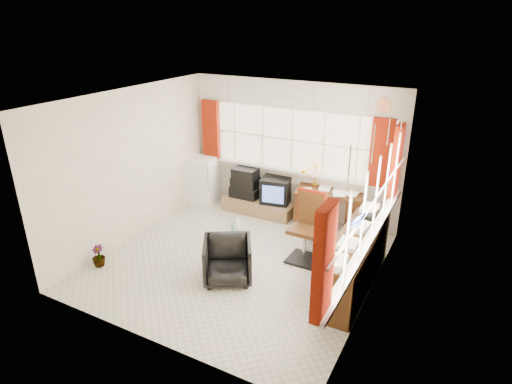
% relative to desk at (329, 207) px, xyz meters
% --- Properties ---
extents(ground, '(4.00, 4.00, 0.00)m').
position_rel_desk_xyz_m(ground, '(-0.82, -1.80, -0.38)').
color(ground, beige).
rests_on(ground, ground).
extents(room_walls, '(4.00, 4.00, 4.00)m').
position_rel_desk_xyz_m(room_walls, '(-0.82, -1.80, 1.12)').
color(room_walls, beige).
rests_on(room_walls, ground).
extents(window_back, '(3.70, 0.12, 3.60)m').
position_rel_desk_xyz_m(window_back, '(-0.82, 0.14, 0.57)').
color(window_back, beige).
rests_on(window_back, room_walls).
extents(window_right, '(0.12, 3.70, 3.60)m').
position_rel_desk_xyz_m(window_right, '(1.12, -1.80, 0.57)').
color(window_right, beige).
rests_on(window_right, room_walls).
extents(curtains, '(3.83, 3.83, 1.15)m').
position_rel_desk_xyz_m(curtains, '(0.10, -0.87, 1.08)').
color(curtains, '#992208').
rests_on(curtains, room_walls).
extents(overhead_cabinets, '(3.98, 3.98, 0.48)m').
position_rel_desk_xyz_m(overhead_cabinets, '(0.16, -0.82, 1.87)').
color(overhead_cabinets, silver).
rests_on(overhead_cabinets, room_walls).
extents(desk, '(1.25, 0.77, 0.71)m').
position_rel_desk_xyz_m(desk, '(0.00, 0.00, 0.00)').
color(desk, '#4B2511').
rests_on(desk, ground).
extents(desk_lamp, '(0.17, 0.16, 0.41)m').
position_rel_desk_xyz_m(desk_lamp, '(-0.35, 0.16, 0.58)').
color(desk_lamp, '#E1A109').
rests_on(desk_lamp, desk).
extents(task_chair, '(0.47, 0.49, 1.10)m').
position_rel_desk_xyz_m(task_chair, '(0.06, -1.19, 0.21)').
color(task_chair, black).
rests_on(task_chair, ground).
extents(office_chair, '(0.92, 0.93, 0.62)m').
position_rel_desk_xyz_m(office_chair, '(-0.71, -2.30, -0.07)').
color(office_chair, black).
rests_on(office_chair, ground).
extents(radiator, '(0.46, 0.29, 0.64)m').
position_rel_desk_xyz_m(radiator, '(0.13, -0.98, -0.12)').
color(radiator, white).
rests_on(radiator, ground).
extents(credenza, '(0.50, 2.00, 0.85)m').
position_rel_desk_xyz_m(credenza, '(0.91, -1.60, 0.02)').
color(credenza, '#4B2511').
rests_on(credenza, ground).
extents(file_tray, '(0.35, 0.40, 0.11)m').
position_rel_desk_xyz_m(file_tray, '(0.98, -0.96, 0.43)').
color(file_tray, black).
rests_on(file_tray, credenza).
extents(tv_bench, '(1.40, 0.50, 0.25)m').
position_rel_desk_xyz_m(tv_bench, '(-1.37, -0.08, -0.25)').
color(tv_bench, '#8F6847').
rests_on(tv_bench, ground).
extents(crt_tv, '(0.61, 0.58, 0.48)m').
position_rel_desk_xyz_m(crt_tv, '(-1.05, 0.02, 0.11)').
color(crt_tv, black).
rests_on(crt_tv, tv_bench).
extents(hifi_stack, '(0.56, 0.35, 0.58)m').
position_rel_desk_xyz_m(hifi_stack, '(-1.68, -0.04, 0.14)').
color(hifi_stack, black).
rests_on(hifi_stack, tv_bench).
extents(mini_fridge, '(0.62, 0.62, 0.93)m').
position_rel_desk_xyz_m(mini_fridge, '(-2.62, -0.12, 0.09)').
color(mini_fridge, white).
rests_on(mini_fridge, ground).
extents(spray_bottle_a, '(0.15, 0.15, 0.28)m').
position_rel_desk_xyz_m(spray_bottle_a, '(-1.36, -0.91, -0.24)').
color(spray_bottle_a, white).
rests_on(spray_bottle_a, ground).
extents(spray_bottle_b, '(0.12, 0.12, 0.19)m').
position_rel_desk_xyz_m(spray_bottle_b, '(-1.40, -0.95, -0.28)').
color(spray_bottle_b, '#7EBCB9').
rests_on(spray_bottle_b, ground).
extents(flower_vase, '(0.22, 0.22, 0.34)m').
position_rel_desk_xyz_m(flower_vase, '(-2.62, -2.91, -0.20)').
color(flower_vase, black).
rests_on(flower_vase, ground).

